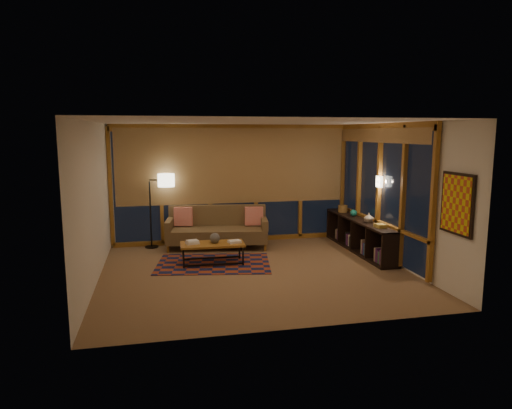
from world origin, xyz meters
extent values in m
cube|color=#8B6D4E|center=(0.00, 0.00, 0.00)|extent=(5.50, 5.00, 0.01)
cube|color=white|center=(0.00, 0.00, 2.70)|extent=(5.50, 5.00, 0.01)
cube|color=white|center=(0.00, 2.50, 1.35)|extent=(5.50, 0.01, 2.70)
cube|color=white|center=(0.00, -2.50, 1.35)|extent=(5.50, 0.01, 2.70)
cube|color=white|center=(-2.75, 0.00, 1.35)|extent=(0.01, 5.00, 2.70)
cube|color=white|center=(2.75, 0.00, 1.35)|extent=(0.01, 5.00, 2.70)
cube|color=maroon|center=(-0.68, 0.68, 0.01)|extent=(2.37, 1.79, 0.01)
sphere|color=black|center=(-0.65, 0.72, 0.51)|extent=(0.25, 0.25, 0.20)
cylinder|color=brown|center=(2.47, 1.87, 0.78)|extent=(0.26, 0.26, 0.16)
sphere|color=#177767|center=(2.49, 1.33, 0.77)|extent=(0.18, 0.18, 0.15)
imported|color=tan|center=(2.49, 0.59, 0.80)|extent=(0.22, 0.22, 0.21)
camera|label=1|loc=(-1.70, -7.84, 2.51)|focal=32.00mm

